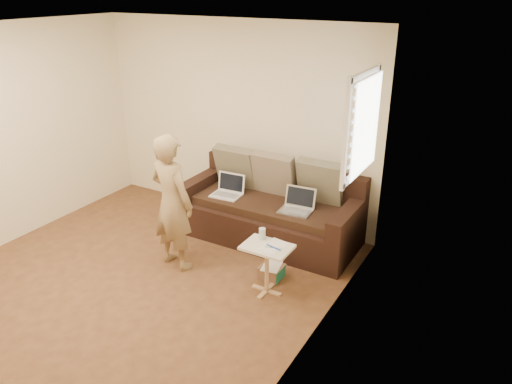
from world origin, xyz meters
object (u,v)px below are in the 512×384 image
Objects in this scene: laptop_white at (226,196)px; person at (172,202)px; sofa at (270,208)px; drinking_glass at (262,234)px; laptop_silver at (295,212)px; striped_box at (272,272)px; side_table at (267,269)px.

person is (-0.09, -0.93, 0.26)m from laptop_white.
sofa is 18.33× the size of drinking_glass.
person is 13.00× the size of drinking_glass.
person reaches higher than laptop_silver.
laptop_silver is 0.79m from striped_box.
side_table is 0.33m from striped_box.
laptop_silver is 1.01× the size of laptop_white.
laptop_silver is 0.80m from drinking_glass.
side_table is (1.07, -0.89, -0.25)m from laptop_white.
drinking_glass reaches higher than laptop_silver.
laptop_silver is 1.43m from person.
side_table is at bearing -42.45° from drinking_glass.
laptop_white is at bearing -86.07° from person.
sofa is 4.05× the size of side_table.
drinking_glass is (1.05, 0.15, -0.18)m from person.
side_table is at bearing -73.33° from striped_box.
side_table is (0.12, -0.90, -0.25)m from laptop_silver.
laptop_white is 0.68× the size of side_table.
striped_box is at bearing 74.85° from drinking_glass.
drinking_glass is (0.00, -0.79, 0.08)m from laptop_silver.
drinking_glass is 0.49× the size of striped_box.
person is 1.07m from drinking_glass.
striped_box is (0.04, 0.15, -0.53)m from drinking_glass.
person is at bearing -120.28° from sofa.
sofa is at bearing 156.86° from laptop_silver.
laptop_white is at bearing 140.43° from side_table.
striped_box is (0.46, -0.79, -0.35)m from sofa.
laptop_silver is 0.24× the size of person.
sofa is 9.05× the size of striped_box.
sofa is 1.41× the size of person.
drinking_glass reaches higher than laptop_white.
side_table reaches higher than striped_box.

